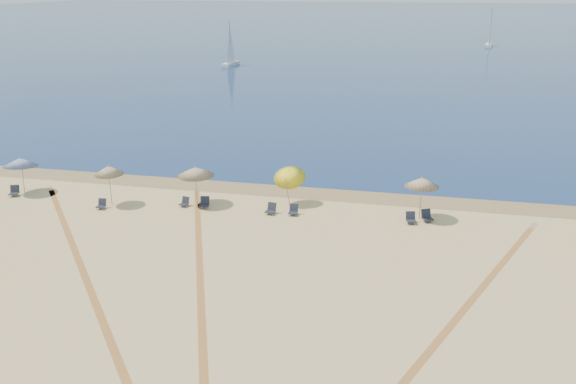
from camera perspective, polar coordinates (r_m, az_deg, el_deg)
name	(u,v)px	position (r m, az deg, el deg)	size (l,w,h in m)	color
ocean	(409,20)	(240.64, 11.13, 15.32)	(500.00, 500.00, 0.00)	#0C2151
wet_sand	(301,191)	(42.17, 1.19, 0.05)	(500.00, 500.00, 0.00)	olive
umbrella_0	(20,162)	(45.04, -23.47, 2.55)	(2.29, 2.32, 2.51)	gray
umbrella_1	(109,170)	(40.60, -16.21, 1.95)	(1.85, 1.87, 2.65)	gray
umbrella_2	(196,171)	(39.52, -8.52, 1.88)	(2.32, 2.34, 2.55)	gray
umbrella_3	(289,175)	(39.13, 0.11, 1.62)	(2.04, 2.16, 2.75)	gray
umbrella_4	(422,182)	(37.49, 12.26, 0.90)	(2.07, 2.07, 2.66)	gray
chair_0	(14,191)	(45.16, -23.94, 0.06)	(0.75, 0.82, 0.69)	black
chair_1	(102,204)	(40.70, -16.83, -1.10)	(0.55, 0.63, 0.62)	black
chair_2	(185,202)	(39.91, -9.52, -0.94)	(0.60, 0.66, 0.60)	black
chair_3	(205,203)	(39.46, -7.71, -1.00)	(0.68, 0.77, 0.70)	black
chair_4	(271,209)	(38.11, -1.58, -1.58)	(0.67, 0.75, 0.67)	black
chair_5	(293,210)	(37.93, 0.51, -1.69)	(0.54, 0.63, 0.65)	black
chair_6	(411,218)	(37.35, 11.27, -2.39)	(0.70, 0.77, 0.67)	black
chair_7	(427,216)	(37.84, 12.69, -2.19)	(0.82, 0.87, 0.71)	black
sailboat_0	(230,52)	(107.08, -5.34, 12.73)	(1.73, 5.12, 7.48)	white
sailboat_1	(490,35)	(145.34, 18.13, 13.58)	(2.14, 5.50, 7.98)	white
tire_tracks	(230,290)	(29.23, -5.37, -8.97)	(56.20, 40.90, 0.00)	tan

